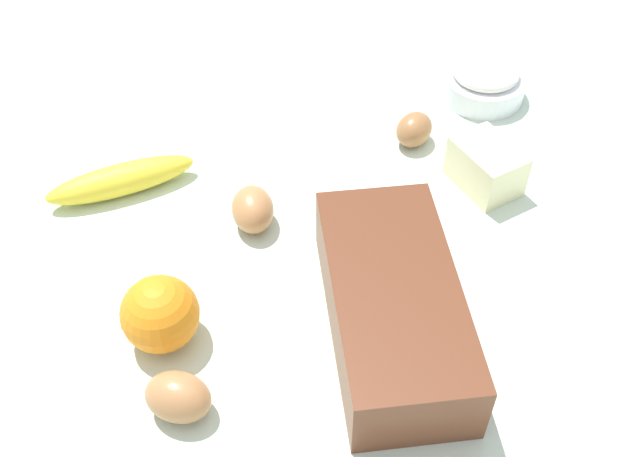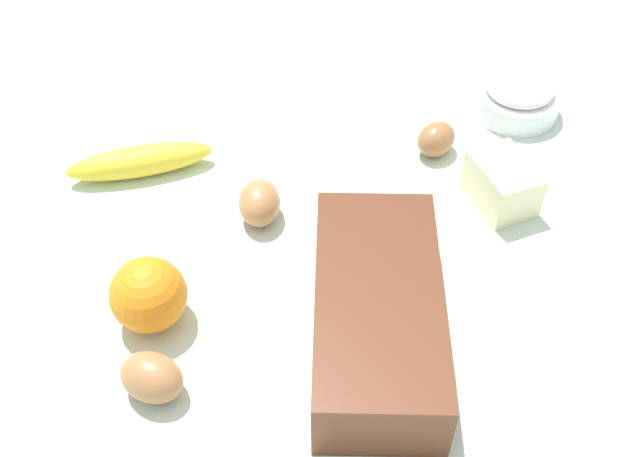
{
  "view_description": "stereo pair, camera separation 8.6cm",
  "coord_description": "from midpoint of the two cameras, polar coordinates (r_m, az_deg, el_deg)",
  "views": [
    {
      "loc": [
        -0.58,
        0.12,
        0.66
      ],
      "look_at": [
        0.0,
        0.0,
        0.04
      ],
      "focal_mm": 41.75,
      "sensor_mm": 36.0,
      "label": 1
    },
    {
      "loc": [
        -0.59,
        0.04,
        0.66
      ],
      "look_at": [
        0.0,
        0.0,
        0.04
      ],
      "focal_mm": 41.75,
      "sensor_mm": 36.0,
      "label": 2
    }
  ],
  "objects": [
    {
      "name": "loaf_pan",
      "position": [
        0.78,
        7.57,
        -6.59
      ],
      "size": [
        0.29,
        0.15,
        0.08
      ],
      "rotation": [
        0.0,
        0.0,
        -0.09
      ],
      "color": "brown",
      "rests_on": "ground_plane"
    },
    {
      "name": "egg_beside_bowl",
      "position": [
        0.76,
        -9.61,
        -11.38
      ],
      "size": [
        0.08,
        0.08,
        0.05
      ],
      "primitive_type": "ellipsoid",
      "rotation": [
        0.0,
        1.57,
        1.08
      ],
      "color": "#B07748",
      "rests_on": "ground_plane"
    },
    {
      "name": "egg_loose",
      "position": [
        0.91,
        -1.99,
        1.86
      ],
      "size": [
        0.07,
        0.05,
        0.05
      ],
      "primitive_type": "ellipsoid",
      "rotation": [
        0.0,
        1.57,
        6.23
      ],
      "color": "#B77C4B",
      "rests_on": "ground_plane"
    },
    {
      "name": "orange_fruit",
      "position": [
        0.8,
        -10.07,
        -5.21
      ],
      "size": [
        0.08,
        0.08,
        0.08
      ],
      "primitive_type": "sphere",
      "color": "orange",
      "rests_on": "ground_plane"
    },
    {
      "name": "banana",
      "position": [
        0.99,
        -11.27,
        4.96
      ],
      "size": [
        0.08,
        0.19,
        0.04
      ],
      "primitive_type": "ellipsoid",
      "rotation": [
        0.0,
        0.0,
        1.76
      ],
      "color": "yellow",
      "rests_on": "ground_plane"
    },
    {
      "name": "butter_block",
      "position": [
        0.97,
        16.28,
        3.2
      ],
      "size": [
        0.11,
        0.09,
        0.06
      ],
      "primitive_type": "cube",
      "rotation": [
        0.0,
        0.0,
        0.32
      ],
      "color": "#F4EDB2",
      "rests_on": "ground_plane"
    },
    {
      "name": "ground_plane",
      "position": [
        0.9,
        2.74,
        -2.35
      ],
      "size": [
        2.4,
        2.4,
        0.02
      ],
      "primitive_type": "cube",
      "color": "silver"
    },
    {
      "name": "egg_near_butter",
      "position": [
        1.02,
        11.3,
        6.63
      ],
      "size": [
        0.07,
        0.07,
        0.05
      ],
      "primitive_type": "ellipsoid",
      "rotation": [
        0.0,
        1.57,
        5.46
      ],
      "color": "#9C683F",
      "rests_on": "ground_plane"
    },
    {
      "name": "flour_bowl",
      "position": [
        1.12,
        17.12,
        9.6
      ],
      "size": [
        0.12,
        0.12,
        0.06
      ],
      "color": "white",
      "rests_on": "ground_plane"
    }
  ]
}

